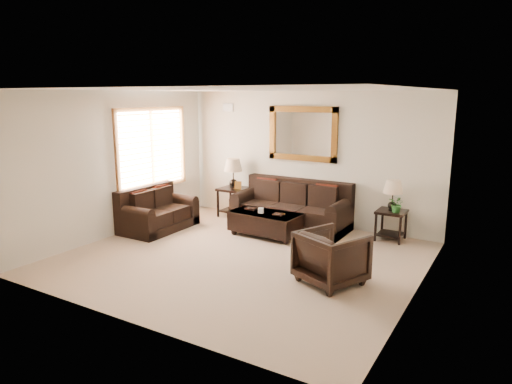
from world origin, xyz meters
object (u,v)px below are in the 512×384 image
Objects in this scene: end_table_left at (233,179)px; sofa at (292,210)px; loveseat at (156,214)px; end_table_right at (392,201)px; coffee_table at (266,221)px; armchair at (332,255)px.

sofa is at bearing -4.73° from end_table_left.
loveseat is 4.53m from end_table_right.
coffee_table is (-2.11, -0.93, -0.45)m from end_table_right.
end_table_left is at bearing -25.30° from loveseat.
sofa is 0.80m from coffee_table.
loveseat is at bearing -158.44° from end_table_right.
loveseat reaches higher than coffee_table.
end_table_left is 1.13× the size of end_table_right.
end_table_left reaches higher than sofa.
sofa is 2.76× the size of armchair.
end_table_right reaches higher than sofa.
coffee_table is at bearing -102.43° from sofa.
coffee_table is at bearing -70.85° from loveseat.
loveseat is at bearing -115.30° from end_table_left.
armchair is at bearing -34.52° from coffee_table.
armchair is (3.98, -0.75, 0.11)m from loveseat.
end_table_left is at bearing -179.41° from end_table_right.
armchair is (1.89, -1.48, 0.13)m from coffee_table.
armchair is (-0.22, -2.41, -0.32)m from end_table_right.
sofa is 1.54× the size of loveseat.
end_table_left is 1.53× the size of armchair.
end_table_right is (3.43, 0.04, -0.10)m from end_table_left.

